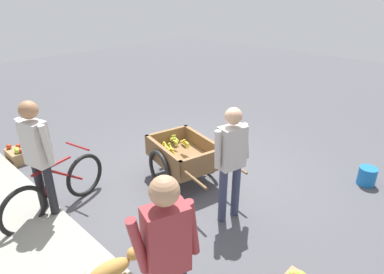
% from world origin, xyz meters
% --- Properties ---
extents(ground_plane, '(24.00, 24.00, 0.00)m').
position_xyz_m(ground_plane, '(0.00, 0.00, 0.00)').
color(ground_plane, '#47474C').
extents(fruit_cart, '(1.78, 1.12, 0.74)m').
position_xyz_m(fruit_cart, '(0.13, 0.20, 0.44)').
color(fruit_cart, brown).
rests_on(fruit_cart, ground).
extents(vendor_person, '(0.27, 0.56, 1.59)m').
position_xyz_m(vendor_person, '(-1.00, 0.45, 0.95)').
color(vendor_person, '#333851').
rests_on(vendor_person, ground).
extents(bicycle, '(0.54, 1.63, 0.85)m').
position_xyz_m(bicycle, '(0.77, 1.99, 0.35)').
color(bicycle, black).
rests_on(bicycle, ground).
extents(cyclist_person, '(0.51, 0.27, 1.67)m').
position_xyz_m(cyclist_person, '(0.74, 2.14, 1.01)').
color(cyclist_person, black).
rests_on(cyclist_person, ground).
extents(dog, '(0.25, 0.67, 0.40)m').
position_xyz_m(dog, '(-0.88, 2.20, 0.27)').
color(dog, '#AD7A38').
rests_on(dog, ground).
extents(plastic_bucket, '(0.28, 0.28, 0.29)m').
position_xyz_m(plastic_bucket, '(-2.07, -1.73, 0.15)').
color(plastic_bucket, '#1966B2').
rests_on(plastic_bucket, ground).
extents(apple_crate, '(0.44, 0.32, 0.32)m').
position_xyz_m(apple_crate, '(2.72, 1.82, 0.13)').
color(apple_crate, '#99754C').
rests_on(apple_crate, ground).
extents(bystander_person, '(0.30, 0.58, 1.69)m').
position_xyz_m(bystander_person, '(-1.70, 2.17, 1.02)').
color(bystander_person, black).
rests_on(bystander_person, ground).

